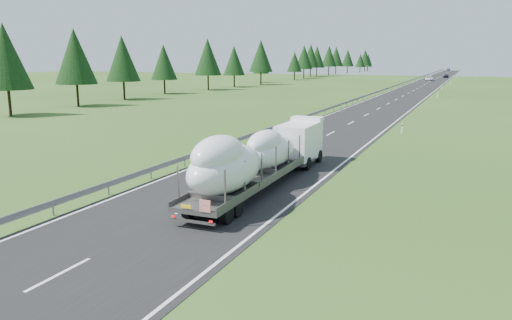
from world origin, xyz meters
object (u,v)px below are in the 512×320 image
at_px(distant_car_dark, 446,76).
at_px(distant_car_blue, 448,69).
at_px(distant_van, 430,78).
at_px(highway_sign, 442,88).
at_px(boat_truck, 259,155).

distance_m(distant_car_dark, distant_car_blue, 111.27).
xyz_separation_m(distant_van, distant_car_blue, (-0.85, 139.77, -0.04)).
xyz_separation_m(highway_sign, distant_car_blue, (-8.92, 212.92, -1.11)).
relative_size(highway_sign, boat_truck, 0.15).
xyz_separation_m(highway_sign, distant_van, (-8.07, 73.15, -1.07)).
bearing_deg(highway_sign, distant_van, 96.29).
bearing_deg(distant_car_blue, boat_truck, -86.41).
bearing_deg(distant_car_dark, highway_sign, -83.51).
bearing_deg(distant_car_blue, distant_van, -86.77).
xyz_separation_m(boat_truck, distant_car_dark, (0.91, 177.28, -1.27)).
height_order(boat_truck, distant_van, boat_truck).
height_order(highway_sign, distant_car_dark, highway_sign).
height_order(distant_van, distant_car_blue, distant_van).
bearing_deg(boat_truck, distant_car_blue, 90.71).
distance_m(highway_sign, distant_car_blue, 213.11).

